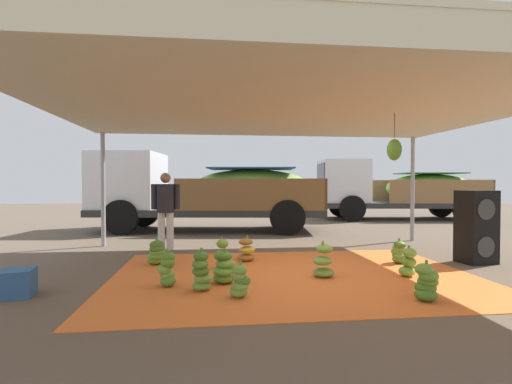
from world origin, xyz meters
TOP-DOWN VIEW (x-y plane):
  - ground_plane at (0.00, 3.00)m, footprint 40.00×40.00m
  - tarp_orange at (0.00, 0.00)m, footprint 5.68×4.05m
  - tent_canopy at (0.01, -0.09)m, footprint 8.00×7.00m
  - banana_bunch_0 at (-2.28, 1.06)m, footprint 0.45×0.47m
  - banana_bunch_1 at (-1.11, 0.59)m, footprint 0.32×0.31m
  - banana_bunch_2 at (1.76, -0.29)m, footprint 0.34×0.34m
  - banana_bunch_3 at (2.10, 0.67)m, footprint 0.36×0.37m
  - banana_bunch_4 at (0.43, -0.16)m, footprint 0.46×0.46m
  - banana_bunch_5 at (-0.65, 1.19)m, footprint 0.41×0.41m
  - banana_bunch_6 at (1.36, -1.47)m, footprint 0.39×0.41m
  - banana_bunch_7 at (-0.94, -1.07)m, footprint 0.32×0.31m
  - banana_bunch_8 at (-1.44, -0.71)m, footprint 0.36×0.35m
  - banana_bunch_9 at (-1.92, -0.44)m, footprint 0.29×0.30m
  - banana_bunch_10 at (-1.12, -0.34)m, footprint 0.42×0.44m
  - cargo_truck_main at (-1.58, 6.04)m, footprint 7.17×3.14m
  - cargo_truck_far at (6.11, 8.91)m, footprint 6.64×2.99m
  - worker_0 at (-2.30, 2.62)m, footprint 0.62×0.38m
  - speaker_stack at (3.54, 0.57)m, footprint 0.64×0.57m
  - crate_0 at (-3.81, -0.67)m, footprint 0.46×0.48m

SIDE VIEW (x-z plane):
  - ground_plane at x=0.00m, z-range 0.00..0.00m
  - tarp_orange at x=0.00m, z-range 0.00..0.01m
  - crate_0 at x=-3.81m, z-range 0.00..0.35m
  - banana_bunch_3 at x=2.10m, z-range -0.03..0.43m
  - banana_bunch_5 at x=-0.65m, z-range -0.04..0.44m
  - banana_bunch_7 at x=-0.94m, z-range -0.03..0.44m
  - banana_bunch_0 at x=-2.28m, z-range -0.02..0.45m
  - banana_bunch_2 at x=1.76m, z-range -0.03..0.46m
  - banana_bunch_10 at x=-1.12m, z-range -0.03..0.48m
  - banana_bunch_6 at x=1.36m, z-range -0.02..0.48m
  - banana_bunch_4 at x=0.43m, z-range -0.04..0.51m
  - banana_bunch_9 at x=-1.92m, z-range -0.03..0.51m
  - banana_bunch_1 at x=-1.11m, z-range -0.03..0.52m
  - banana_bunch_8 at x=-1.44m, z-range -0.03..0.55m
  - speaker_stack at x=3.54m, z-range 0.00..1.34m
  - worker_0 at x=-2.30m, z-range 0.14..1.84m
  - cargo_truck_far at x=6.11m, z-range 0.02..2.42m
  - cargo_truck_main at x=-1.58m, z-range 0.03..2.43m
  - tent_canopy at x=0.01m, z-range 1.28..3.98m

